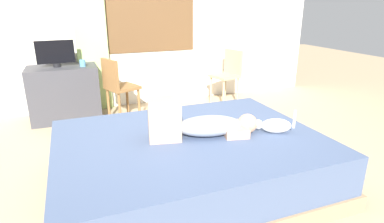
# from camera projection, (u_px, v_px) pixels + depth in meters

# --- Properties ---
(ground_plane) EXTENTS (16.00, 16.00, 0.00)m
(ground_plane) POSITION_uv_depth(u_px,v_px,m) (188.00, 182.00, 2.88)
(ground_plane) COLOR tan
(back_wall_with_window) EXTENTS (6.40, 0.14, 2.90)m
(back_wall_with_window) POSITION_uv_depth(u_px,v_px,m) (128.00, 10.00, 4.70)
(back_wall_with_window) COLOR silver
(back_wall_with_window) RESTS_ON ground
(bed) EXTENTS (2.26, 1.71, 0.47)m
(bed) POSITION_uv_depth(u_px,v_px,m) (190.00, 162.00, 2.75)
(bed) COLOR #997A56
(bed) RESTS_ON ground
(person_lying) EXTENTS (0.94, 0.42, 0.34)m
(person_lying) POSITION_uv_depth(u_px,v_px,m) (198.00, 123.00, 2.66)
(person_lying) COLOR #8C939E
(person_lying) RESTS_ON bed
(cat) EXTENTS (0.33, 0.21, 0.21)m
(cat) POSITION_uv_depth(u_px,v_px,m) (274.00, 125.00, 2.74)
(cat) COLOR silver
(cat) RESTS_ON bed
(desk) EXTENTS (0.90, 0.56, 0.74)m
(desk) POSITION_uv_depth(u_px,v_px,m) (65.00, 93.00, 4.36)
(desk) COLOR #38383D
(desk) RESTS_ON ground
(tv_monitor) EXTENTS (0.48, 0.10, 0.35)m
(tv_monitor) POSITION_uv_depth(u_px,v_px,m) (55.00, 53.00, 4.16)
(tv_monitor) COLOR black
(tv_monitor) RESTS_ON desk
(cup) EXTENTS (0.08, 0.08, 0.09)m
(cup) POSITION_uv_depth(u_px,v_px,m) (83.00, 63.00, 4.23)
(cup) COLOR teal
(cup) RESTS_ON desk
(chair_by_desk) EXTENTS (0.49, 0.49, 0.86)m
(chair_by_desk) POSITION_uv_depth(u_px,v_px,m) (118.00, 85.00, 4.24)
(chair_by_desk) COLOR brown
(chair_by_desk) RESTS_ON ground
(chair_spare) EXTENTS (0.47, 0.47, 0.86)m
(chair_spare) POSITION_uv_depth(u_px,v_px,m) (228.00, 73.00, 4.99)
(chair_spare) COLOR tan
(chair_spare) RESTS_ON ground
(curtain_left) EXTENTS (0.44, 0.06, 2.65)m
(curtain_left) POSITION_uv_depth(u_px,v_px,m) (89.00, 20.00, 4.45)
(curtain_left) COLOR #ADCC75
(curtain_left) RESTS_ON ground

